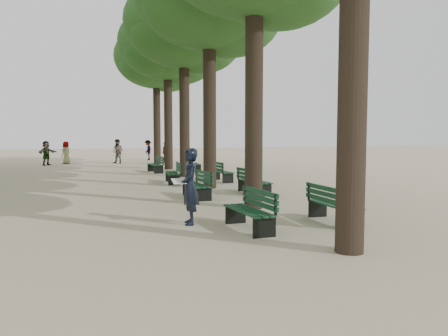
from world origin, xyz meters
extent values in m
plane|color=#BEB08F|center=(0.00, 0.00, 0.00)|extent=(120.00, 120.00, 0.00)
cylinder|color=#33261C|center=(1.50, -2.00, 3.75)|extent=(0.52, 0.52, 7.50)
cylinder|color=#33261C|center=(1.50, 3.00, 3.75)|extent=(0.52, 0.52, 7.50)
cylinder|color=#33261C|center=(1.50, 8.00, 3.75)|extent=(0.52, 0.52, 7.50)
cylinder|color=#33261C|center=(1.50, 13.00, 3.75)|extent=(0.52, 0.52, 7.50)
ellipsoid|color=#1E4C1A|center=(1.50, 13.00, 7.70)|extent=(6.00, 6.00, 4.50)
cylinder|color=#33261C|center=(1.50, 18.00, 3.75)|extent=(0.52, 0.52, 7.50)
ellipsoid|color=#1E4C1A|center=(1.50, 18.00, 7.70)|extent=(6.00, 6.00, 4.50)
cylinder|color=#33261C|center=(1.50, 23.00, 3.75)|extent=(0.52, 0.52, 7.50)
ellipsoid|color=#1E4C1A|center=(1.50, 23.00, 7.70)|extent=(6.00, 6.00, 4.50)
cube|color=black|center=(0.35, 0.27, 0.23)|extent=(0.66, 1.84, 0.45)
cube|color=black|center=(0.35, 0.27, 0.45)|extent=(0.68, 1.84, 0.04)
cube|color=black|center=(0.63, 0.29, 0.72)|extent=(0.18, 1.80, 0.40)
cube|color=black|center=(0.35, 5.48, 0.23)|extent=(0.67, 1.84, 0.45)
cube|color=black|center=(0.35, 5.48, 0.45)|extent=(0.69, 1.84, 0.04)
cube|color=black|center=(0.63, 5.51, 0.72)|extent=(0.19, 1.80, 0.40)
cube|color=black|center=(0.35, 10.15, 0.23)|extent=(0.68, 1.84, 0.45)
cube|color=black|center=(0.35, 10.15, 0.45)|extent=(0.70, 1.84, 0.04)
cube|color=black|center=(0.63, 10.12, 0.72)|extent=(0.20, 1.80, 0.40)
cube|color=black|center=(0.35, 15.82, 0.23)|extent=(0.71, 1.84, 0.45)
cube|color=black|center=(0.35, 15.82, 0.45)|extent=(0.73, 1.85, 0.04)
cube|color=black|center=(0.63, 15.85, 0.72)|extent=(0.23, 1.79, 0.40)
cube|color=black|center=(2.65, 0.45, 0.23)|extent=(0.53, 1.80, 0.45)
cube|color=black|center=(2.65, 0.45, 0.45)|extent=(0.55, 1.80, 0.04)
cube|color=black|center=(2.37, 0.45, 0.72)|extent=(0.05, 1.80, 0.40)
cube|color=black|center=(2.65, 5.95, 0.23)|extent=(0.76, 1.85, 0.45)
cube|color=black|center=(2.65, 5.95, 0.45)|extent=(0.78, 1.86, 0.04)
cube|color=black|center=(2.37, 5.91, 0.72)|extent=(0.28, 1.79, 0.40)
cube|color=black|center=(2.65, 10.23, 0.23)|extent=(0.71, 1.84, 0.45)
cube|color=black|center=(2.65, 10.23, 0.45)|extent=(0.73, 1.85, 0.04)
cube|color=black|center=(2.37, 10.20, 0.72)|extent=(0.23, 1.79, 0.40)
cube|color=black|center=(2.65, 15.84, 0.23)|extent=(0.61, 1.82, 0.45)
cube|color=black|center=(2.65, 15.84, 0.45)|extent=(0.63, 1.83, 0.04)
cube|color=black|center=(2.37, 15.86, 0.72)|extent=(0.13, 1.80, 0.40)
imported|color=black|center=(-0.77, 1.28, 0.91)|extent=(0.43, 0.76, 1.83)
cube|color=white|center=(-1.02, 1.28, 1.05)|extent=(0.37, 0.29, 0.12)
imported|color=#262628|center=(2.34, 24.54, 0.80)|extent=(0.49, 0.97, 1.59)
imported|color=#262628|center=(-6.11, 23.76, 0.86)|extent=(1.29, 1.43, 1.71)
imported|color=#262628|center=(-4.88, 25.02, 0.82)|extent=(0.69, 0.86, 1.65)
imported|color=#262628|center=(1.42, 28.03, 0.84)|extent=(0.72, 1.14, 1.69)
imported|color=#262628|center=(-1.23, 24.29, 0.90)|extent=(0.93, 0.78, 1.80)
camera|label=1|loc=(-2.95, -8.87, 2.16)|focal=35.00mm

